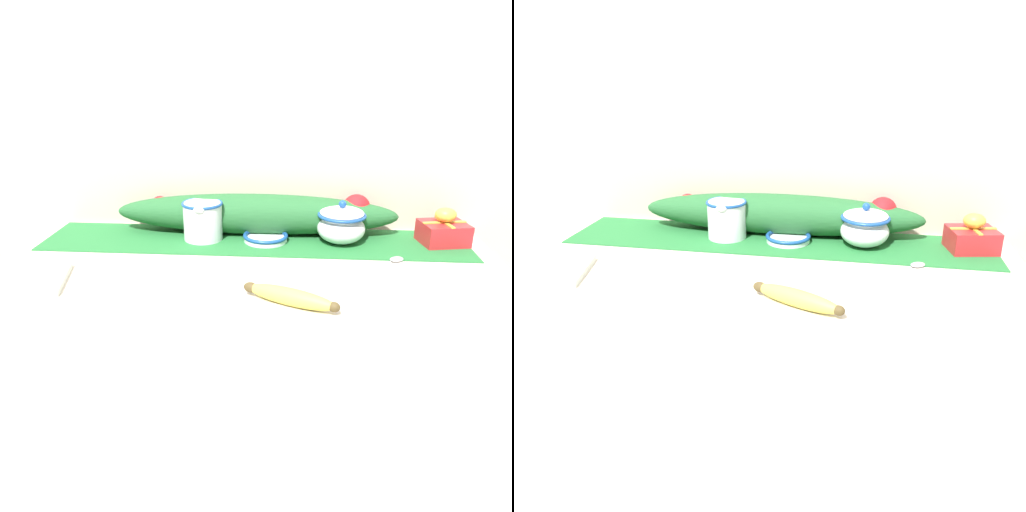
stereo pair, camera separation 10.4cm
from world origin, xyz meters
The scene contains 11 objects.
countertop centered at (0.00, 0.00, 0.44)m, with size 1.22×0.67×0.88m, color beige.
back_wall centered at (0.00, 0.36, 1.20)m, with size 2.02×0.04×2.40m, color beige.
table_runner centered at (0.00, 0.21, 0.88)m, with size 1.12×0.23×0.00m, color #236B33.
cream_pitcher centered at (-0.14, 0.21, 0.94)m, with size 0.11×0.13×0.11m.
sugar_bowl centered at (0.23, 0.21, 0.93)m, with size 0.13×0.13×0.11m.
small_dish centered at (0.03, 0.21, 0.89)m, with size 0.12×0.12×0.02m.
banana centered at (0.10, -0.15, 0.90)m, with size 0.20×0.11×0.04m.
spoon centered at (0.34, 0.09, 0.88)m, with size 0.15×0.09×0.01m.
napkin_stack centered at (-0.47, -0.10, 0.89)m, with size 0.17×0.17×0.01m, color white.
gift_box centered at (0.50, 0.23, 0.92)m, with size 0.13×0.12×0.10m.
poinsettia_garland centered at (0.01, 0.27, 0.94)m, with size 0.77×0.12×0.11m.
Camera 1 is at (0.10, -1.04, 1.33)m, focal length 35.00 mm.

